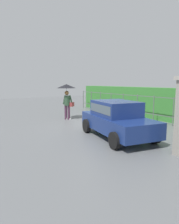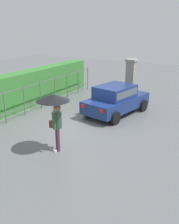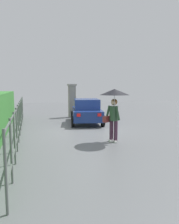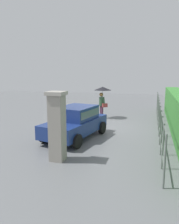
% 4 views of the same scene
% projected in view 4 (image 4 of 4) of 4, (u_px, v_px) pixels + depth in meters
% --- Properties ---
extents(ground_plane, '(40.00, 40.00, 0.00)m').
position_uv_depth(ground_plane, '(99.00, 127.00, 12.24)').
color(ground_plane, slate).
extents(car, '(3.95, 2.42, 1.48)m').
position_uv_depth(car, '(76.00, 121.00, 10.17)').
color(car, navy).
rests_on(car, ground).
extents(pedestrian, '(1.15, 1.15, 2.11)m').
position_uv_depth(pedestrian, '(102.00, 94.00, 14.41)').
color(pedestrian, '#47283D').
rests_on(pedestrian, ground).
extents(gate_pillar, '(0.60, 0.60, 2.42)m').
position_uv_depth(gate_pillar, '(57.00, 126.00, 7.41)').
color(gate_pillar, gray).
rests_on(gate_pillar, ground).
extents(fence_section, '(12.39, 0.05, 1.50)m').
position_uv_depth(fence_section, '(159.00, 115.00, 11.43)').
color(fence_section, '#59605B').
rests_on(fence_section, ground).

